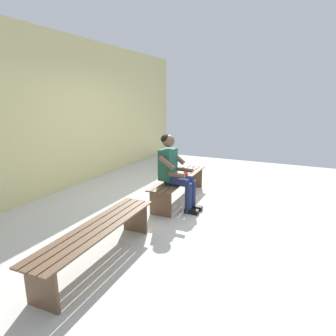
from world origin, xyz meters
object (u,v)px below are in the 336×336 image
at_px(bench_far, 98,234).
at_px(person_seated, 175,169).
at_px(bench_near, 179,182).
at_px(book_open, 185,171).
at_px(apple, 185,174).

bearing_deg(bench_far, person_seated, 176.91).
relative_size(bench_near, person_seated, 1.55).
height_order(bench_near, person_seated, person_seated).
distance_m(bench_near, book_open, 0.42).
xyz_separation_m(bench_far, book_open, (-2.66, -0.06, 0.10)).
xyz_separation_m(bench_far, apple, (-2.34, 0.08, 0.14)).
relative_size(bench_far, book_open, 4.48).
bearing_deg(apple, bench_near, -45.05).
distance_m(bench_far, person_seated, 1.86).
relative_size(bench_near, book_open, 4.55).
bearing_deg(bench_near, bench_far, -0.00).
xyz_separation_m(bench_near, bench_far, (2.26, -0.00, -0.00)).
distance_m(apple, book_open, 0.35).
bearing_deg(bench_near, book_open, -172.08).
height_order(bench_near, apple, apple).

